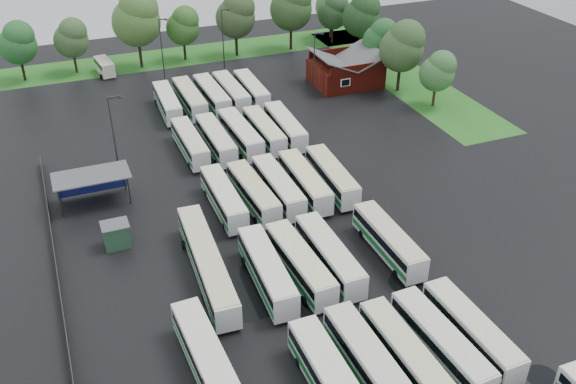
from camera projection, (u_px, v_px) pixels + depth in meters
name	position (u px, v px, depth m)	size (l,w,h in m)	color
ground	(316.00, 282.00, 59.65)	(160.00, 160.00, 0.00)	black
brick_building	(345.00, 73.00, 100.10)	(10.07, 8.60, 5.39)	#62120A
wash_shed	(91.00, 178.00, 70.06)	(8.20, 4.20, 3.58)	#2D2D30
utility_hut	(116.00, 235.00, 63.80)	(2.70, 2.20, 2.62)	#244930
grass_strip_north	(175.00, 57.00, 111.54)	(80.00, 10.00, 0.01)	#266B1E
grass_strip_east	(400.00, 75.00, 104.27)	(10.00, 50.00, 0.01)	#266B1E
west_fence	(59.00, 282.00, 58.64)	(0.10, 50.00, 1.20)	#2D2D30
bus_r1c0	(331.00, 381.00, 47.24)	(2.44, 11.39, 3.17)	silver
bus_r1c1	(370.00, 364.00, 48.67)	(2.60, 11.42, 3.17)	silver
bus_r1c2	(405.00, 354.00, 49.64)	(2.47, 10.79, 2.99)	silver
bus_r1c3	(441.00, 343.00, 50.62)	(2.89, 11.11, 3.06)	silver
bus_r1c4	(471.00, 330.00, 51.83)	(2.57, 10.83, 3.00)	silver
bus_r2c0	(267.00, 271.00, 58.29)	(2.87, 11.36, 3.14)	silver
bus_r2c1	(300.00, 264.00, 59.21)	(2.85, 11.22, 3.10)	silver
bus_r2c2	(329.00, 255.00, 60.27)	(2.43, 11.21, 3.12)	silver
bus_r2c4	(389.00, 240.00, 62.38)	(2.34, 10.86, 3.02)	silver
bus_r3c0	(224.00, 198.00, 69.04)	(2.37, 10.87, 3.02)	silver
bus_r3c1	(253.00, 193.00, 69.97)	(2.77, 10.92, 3.01)	silver
bus_r3c2	(278.00, 187.00, 70.97)	(2.41, 11.08, 3.08)	silver
bus_r3c3	(305.00, 182.00, 71.88)	(2.65, 11.21, 3.11)	silver
bus_r3c4	(332.00, 176.00, 72.96)	(2.84, 11.15, 3.08)	silver
bus_r4c0	(190.00, 143.00, 80.10)	(2.37, 10.77, 2.99)	silver
bus_r4c1	(216.00, 140.00, 80.77)	(2.44, 11.06, 3.07)	silver
bus_r4c2	(240.00, 134.00, 82.02)	(2.73, 11.41, 3.16)	silver
bus_r4c3	(264.00, 131.00, 83.02)	(2.35, 10.83, 3.01)	silver
bus_r4c4	(285.00, 127.00, 84.00)	(2.75, 11.14, 3.08)	silver
bus_r5c0	(168.00, 103.00, 90.68)	(2.69, 10.92, 3.02)	silver
bus_r5c1	(190.00, 99.00, 91.76)	(2.48, 11.27, 3.13)	silver
bus_r5c2	(212.00, 95.00, 92.79)	(2.64, 11.32, 3.14)	silver
bus_r5c3	(231.00, 92.00, 93.77)	(2.52, 11.28, 3.13)	silver
bus_r5c4	(252.00, 90.00, 94.70)	(2.51, 10.91, 3.02)	silver
artic_bus_west_b	(207.00, 263.00, 59.35)	(3.09, 16.47, 3.04)	silver
artic_bus_west_c	(217.00, 382.00, 47.20)	(3.05, 16.68, 3.08)	silver
minibus	(105.00, 66.00, 103.92)	(2.69, 5.71, 2.40)	silver
tree_north_0	(18.00, 42.00, 99.06)	(5.86, 5.86, 9.70)	black
tree_north_1	(72.00, 38.00, 102.23)	(5.49, 5.49, 9.09)	black
tree_north_2	(137.00, 18.00, 102.85)	(7.86, 7.86, 13.02)	black
tree_north_3	(184.00, 25.00, 107.35)	(5.61, 5.61, 9.29)	black
tree_north_4	(237.00, 15.00, 108.45)	(6.74, 6.74, 11.17)	black
tree_north_5	(292.00, 5.00, 110.90)	(7.35, 7.35, 12.17)	black
tree_north_6	(333.00, 3.00, 117.43)	(5.97, 5.97, 9.89)	black
tree_east_0	(439.00, 71.00, 91.02)	(5.06, 5.06, 8.37)	#3D2718
tree_east_1	(403.00, 46.00, 95.05)	(6.66, 6.66, 11.04)	black
tree_east_2	(381.00, 39.00, 101.50)	(5.56, 5.56, 9.20)	#342514
tree_east_3	(362.00, 14.00, 109.57)	(6.46, 6.46, 10.70)	#33271C
tree_east_4	(334.00, 11.00, 114.99)	(5.47, 5.47, 9.06)	black
lamp_post_ne	(315.00, 59.00, 94.61)	(1.46, 0.28, 9.49)	#2D2D30
lamp_post_nw	(115.00, 135.00, 71.73)	(1.67, 0.32, 10.81)	#2D2D30
lamp_post_back_w	(162.00, 45.00, 99.81)	(1.50, 0.29, 9.71)	#2D2D30
lamp_post_back_e	(223.00, 35.00, 103.74)	(1.52, 0.30, 9.89)	#2D2D30
puddle_2	(244.00, 293.00, 58.32)	(7.88, 7.88, 0.01)	black
puddle_3	(408.00, 283.00, 59.50)	(3.70, 3.70, 0.01)	black
puddle_4	(542.00, 377.00, 49.81)	(2.57, 2.57, 0.01)	black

